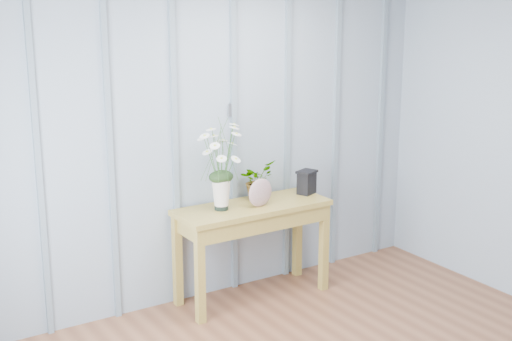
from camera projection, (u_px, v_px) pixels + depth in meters
room_shell at (313, 52)px, 4.07m from camera, size 4.00×4.50×2.50m
sideboard at (252, 219)px, 5.43m from camera, size 1.20×0.45×0.75m
daisy_vase at (221, 156)px, 5.19m from camera, size 0.46×0.35×0.65m
spider_plant at (257, 180)px, 5.53m from camera, size 0.35×0.33×0.30m
felt_disc_vessel at (260, 193)px, 5.34m from camera, size 0.22×0.08×0.22m
carved_box at (307, 182)px, 5.68m from camera, size 0.19×0.17×0.19m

